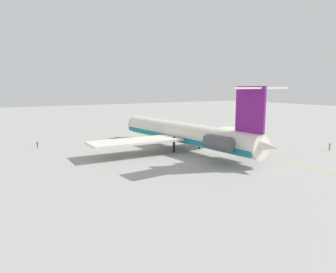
# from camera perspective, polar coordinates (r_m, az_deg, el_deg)

# --- Properties ---
(ground) EXTENTS (371.55, 371.55, 0.00)m
(ground) POSITION_cam_1_polar(r_m,az_deg,el_deg) (72.20, 6.81, -2.17)
(ground) COLOR #9E9E99
(main_jetliner) EXTENTS (48.45, 42.95, 14.11)m
(main_jetliner) POSITION_cam_1_polar(r_m,az_deg,el_deg) (68.78, 3.49, 0.57)
(main_jetliner) COLOR silver
(main_jetliner) RESTS_ON ground
(ground_crew_near_nose) EXTENTS (0.42, 0.27, 1.69)m
(ground_crew_near_nose) POSITION_cam_1_polar(r_m,az_deg,el_deg) (77.79, 27.44, -1.53)
(ground_crew_near_nose) COLOR black
(ground_crew_near_nose) RESTS_ON ground
(ground_crew_near_tail) EXTENTS (0.40, 0.26, 1.64)m
(ground_crew_near_tail) POSITION_cam_1_polar(r_m,az_deg,el_deg) (77.82, -22.77, -1.23)
(ground_crew_near_tail) COLOR black
(ground_crew_near_tail) RESTS_ON ground
(taxiway_centreline) EXTENTS (70.53, 2.69, 0.01)m
(taxiway_centreline) POSITION_cam_1_polar(r_m,az_deg,el_deg) (76.19, 8.62, -1.61)
(taxiway_centreline) COLOR gold
(taxiway_centreline) RESTS_ON ground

